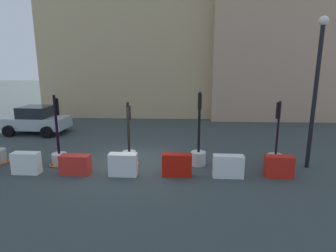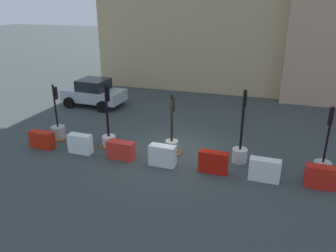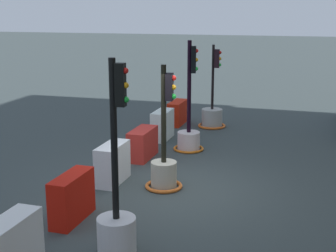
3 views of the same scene
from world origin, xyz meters
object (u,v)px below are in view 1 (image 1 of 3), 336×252
object	(u,v)px
traffic_light_4	(275,158)
construction_barrier_6	(279,167)
construction_barrier_5	(228,166)
construction_barrier_3	(123,165)
street_lamp_post	(316,82)
car_silver_hatchback	(36,120)
construction_barrier_4	(177,165)
traffic_light_2	(129,153)
construction_barrier_1	(26,163)
traffic_light_1	(59,153)
construction_barrier_2	(75,165)
traffic_light_3	(198,152)

from	to	relation	value
traffic_light_4	construction_barrier_6	xyz separation A→B (m)	(-0.18, -0.96, -0.02)
construction_barrier_5	construction_barrier_3	bearing A→B (deg)	-179.68
street_lamp_post	car_silver_hatchback	bearing A→B (deg)	159.95
construction_barrier_4	construction_barrier_6	bearing A→B (deg)	1.06
construction_barrier_5	street_lamp_post	bearing A→B (deg)	18.92
traffic_light_2	construction_barrier_1	bearing A→B (deg)	-163.15
traffic_light_1	traffic_light_2	size ratio (longest dim) A/B	1.11
construction_barrier_2	construction_barrier_4	world-z (taller)	construction_barrier_4
construction_barrier_3	construction_barrier_4	distance (m)	2.08
construction_barrier_6	construction_barrier_2	bearing A→B (deg)	-179.67
construction_barrier_5	traffic_light_1	bearing A→B (deg)	171.56
traffic_light_2	construction_barrier_5	world-z (taller)	traffic_light_2
traffic_light_3	construction_barrier_2	xyz separation A→B (m)	(-4.86, -1.20, -0.21)
construction_barrier_1	construction_barrier_3	world-z (taller)	construction_barrier_3
traffic_light_1	car_silver_hatchback	distance (m)	6.52
street_lamp_post	construction_barrier_3	bearing A→B (deg)	-170.79
construction_barrier_2	street_lamp_post	world-z (taller)	street_lamp_post
street_lamp_post	traffic_light_1	bearing A→B (deg)	-179.12
construction_barrier_6	car_silver_hatchback	size ratio (longest dim) A/B	0.27
traffic_light_4	car_silver_hatchback	xyz separation A→B (m)	(-12.80, 5.32, 0.39)
traffic_light_1	construction_barrier_5	size ratio (longest dim) A/B	2.60
traffic_light_3	street_lamp_post	distance (m)	5.39
construction_barrier_4	construction_barrier_5	bearing A→B (deg)	-0.62
construction_barrier_5	car_silver_hatchback	world-z (taller)	car_silver_hatchback
traffic_light_3	traffic_light_4	world-z (taller)	traffic_light_3
car_silver_hatchback	construction_barrier_3	bearing A→B (deg)	-43.72
construction_barrier_1	construction_barrier_2	world-z (taller)	construction_barrier_1
traffic_light_3	car_silver_hatchback	distance (m)	10.93
traffic_light_3	construction_barrier_5	distance (m)	1.64
traffic_light_2	construction_barrier_1	distance (m)	4.03
construction_barrier_1	street_lamp_post	bearing A→B (deg)	5.93
traffic_light_3	construction_barrier_1	size ratio (longest dim) A/B	2.94
construction_barrier_6	construction_barrier_1	bearing A→B (deg)	-179.56
traffic_light_3	construction_barrier_6	bearing A→B (deg)	-21.30
construction_barrier_4	construction_barrier_5	xyz separation A→B (m)	(1.94, -0.02, -0.01)
construction_barrier_5	car_silver_hatchback	distance (m)	12.46
construction_barrier_4	construction_barrier_6	distance (m)	3.87
construction_barrier_4	car_silver_hatchback	distance (m)	10.83
traffic_light_2	construction_barrier_4	size ratio (longest dim) A/B	2.35
construction_barrier_2	street_lamp_post	xyz separation A→B (m)	(9.39, 1.15, 3.13)
traffic_light_2	construction_barrier_3	xyz separation A→B (m)	(-0.03, -1.21, -0.06)
traffic_light_1	street_lamp_post	distance (m)	10.88
traffic_light_1	car_silver_hatchback	bearing A→B (deg)	124.96
construction_barrier_2	construction_barrier_6	bearing A→B (deg)	0.33
construction_barrier_6	car_silver_hatchback	distance (m)	14.11
traffic_light_3	construction_barrier_3	xyz separation A→B (m)	(-2.97, -1.27, -0.16)
construction_barrier_3	construction_barrier_6	xyz separation A→B (m)	(5.94, 0.11, -0.02)
traffic_light_3	construction_barrier_6	world-z (taller)	traffic_light_3
construction_barrier_1	construction_barrier_3	bearing A→B (deg)	-0.58
traffic_light_2	construction_barrier_3	distance (m)	1.21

